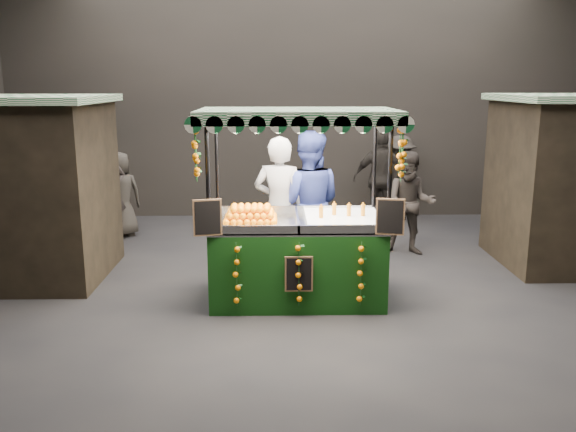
{
  "coord_description": "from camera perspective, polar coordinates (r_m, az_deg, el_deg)",
  "views": [
    {
      "loc": [
        -0.51,
        -7.52,
        2.79
      ],
      "look_at": [
        -0.36,
        0.23,
        1.05
      ],
      "focal_mm": 37.59,
      "sensor_mm": 36.0,
      "label": 1
    }
  ],
  "objects": [
    {
      "name": "shopper_3",
      "position": [
        12.44,
        10.44,
        3.53
      ],
      "size": [
        1.29,
        1.08,
        1.73
      ],
      "rotation": [
        0.0,
        0.0,
        0.47
      ],
      "color": "#2C2723",
      "rests_on": "ground"
    },
    {
      "name": "vendor_grey",
      "position": [
        8.59,
        -0.81,
        0.77
      ],
      "size": [
        0.84,
        0.66,
        2.05
      ],
      "rotation": [
        0.0,
        0.0,
        2.9
      ],
      "color": "slate",
      "rests_on": "ground"
    },
    {
      "name": "shopper_4",
      "position": [
        11.37,
        -15.58,
        1.98
      ],
      "size": [
        0.91,
        0.82,
        1.56
      ],
      "rotation": [
        0.0,
        0.0,
        3.68
      ],
      "color": "#2E2A25",
      "rests_on": "ground"
    },
    {
      "name": "market_hall",
      "position": [
        7.56,
        2.86,
        17.11
      ],
      "size": [
        12.1,
        10.1,
        5.05
      ],
      "color": "black",
      "rests_on": "ground"
    },
    {
      "name": "vendor_blue",
      "position": [
        8.74,
        1.88,
        1.18
      ],
      "size": [
        1.12,
        0.92,
        2.11
      ],
      "rotation": [
        0.0,
        0.0,
        3.02
      ],
      "color": "navy",
      "rests_on": "ground"
    },
    {
      "name": "shopper_2",
      "position": [
        11.95,
        8.82,
        3.53
      ],
      "size": [
        1.14,
        0.59,
        1.86
      ],
      "rotation": [
        0.0,
        0.0,
        3.02
      ],
      "color": "black",
      "rests_on": "ground"
    },
    {
      "name": "neighbour_stall_left",
      "position": [
        9.48,
        -25.37,
        2.41
      ],
      "size": [
        3.0,
        2.2,
        2.6
      ],
      "color": "black",
      "rests_on": "ground"
    },
    {
      "name": "shopper_0",
      "position": [
        11.03,
        -16.71,
        2.17
      ],
      "size": [
        0.77,
        0.68,
        1.78
      ],
      "rotation": [
        0.0,
        0.0,
        0.5
      ],
      "color": "black",
      "rests_on": "ground"
    },
    {
      "name": "juice_stall",
      "position": [
        7.72,
        0.92,
        -2.58
      ],
      "size": [
        2.54,
        1.49,
        2.46
      ],
      "color": "#0C330B",
      "rests_on": "ground"
    },
    {
      "name": "shopper_1",
      "position": [
        9.99,
        11.48,
        1.16
      ],
      "size": [
        0.94,
        0.79,
        1.69
      ],
      "rotation": [
        0.0,
        0.0,
        -0.2
      ],
      "color": "#2B2623",
      "rests_on": "ground"
    },
    {
      "name": "ground",
      "position": [
        8.03,
        2.6,
        -7.7
      ],
      "size": [
        12.0,
        12.0,
        0.0
      ],
      "primitive_type": "plane",
      "color": "black",
      "rests_on": "ground"
    }
  ]
}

